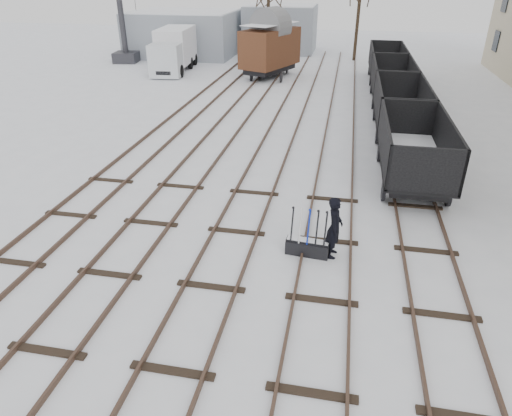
{
  "coord_description": "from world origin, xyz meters",
  "views": [
    {
      "loc": [
        3.13,
        -9.58,
        7.73
      ],
      "look_at": [
        0.75,
        2.57,
        1.2
      ],
      "focal_mm": 32.0,
      "sensor_mm": 36.0,
      "label": 1
    }
  ],
  "objects_px": {
    "ground_frame": "(307,246)",
    "box_van_wagon": "(270,47)",
    "worker": "(334,227)",
    "panel_van": "(256,51)",
    "crane": "(124,31)",
    "lorry": "(174,50)",
    "freight_wagon_a": "(413,159)"
  },
  "relations": [
    {
      "from": "freight_wagon_a",
      "to": "crane",
      "type": "relative_size",
      "value": 0.61
    },
    {
      "from": "crane",
      "to": "lorry",
      "type": "bearing_deg",
      "value": -36.49
    },
    {
      "from": "lorry",
      "to": "crane",
      "type": "xyz_separation_m",
      "value": [
        -5.8,
        3.24,
        0.98
      ]
    },
    {
      "from": "worker",
      "to": "box_van_wagon",
      "type": "distance_m",
      "value": 25.57
    },
    {
      "from": "ground_frame",
      "to": "panel_van",
      "type": "height_order",
      "value": "panel_van"
    },
    {
      "from": "worker",
      "to": "ground_frame",
      "type": "bearing_deg",
      "value": 100.33
    },
    {
      "from": "worker",
      "to": "crane",
      "type": "distance_m",
      "value": 35.31
    },
    {
      "from": "worker",
      "to": "panel_van",
      "type": "bearing_deg",
      "value": 18.01
    },
    {
      "from": "ground_frame",
      "to": "lorry",
      "type": "distance_m",
      "value": 29.2
    },
    {
      "from": "crane",
      "to": "ground_frame",
      "type": "bearing_deg",
      "value": -63.55
    },
    {
      "from": "ground_frame",
      "to": "worker",
      "type": "distance_m",
      "value": 1.02
    },
    {
      "from": "ground_frame",
      "to": "freight_wagon_a",
      "type": "xyz_separation_m",
      "value": [
        3.58,
        6.21,
        0.69
      ]
    },
    {
      "from": "worker",
      "to": "crane",
      "type": "xyz_separation_m",
      "value": [
        -20.17,
        28.94,
        1.74
      ]
    },
    {
      "from": "ground_frame",
      "to": "box_van_wagon",
      "type": "bearing_deg",
      "value": 107.76
    },
    {
      "from": "worker",
      "to": "panel_van",
      "type": "distance_m",
      "value": 31.87
    },
    {
      "from": "ground_frame",
      "to": "panel_van",
      "type": "distance_m",
      "value": 31.78
    },
    {
      "from": "ground_frame",
      "to": "worker",
      "type": "relative_size",
      "value": 0.77
    },
    {
      "from": "box_van_wagon",
      "to": "lorry",
      "type": "bearing_deg",
      "value": -164.28
    },
    {
      "from": "ground_frame",
      "to": "box_van_wagon",
      "type": "xyz_separation_m",
      "value": [
        -5.35,
        24.89,
        2.06
      ]
    },
    {
      "from": "box_van_wagon",
      "to": "lorry",
      "type": "distance_m",
      "value": 8.33
    },
    {
      "from": "freight_wagon_a",
      "to": "box_van_wagon",
      "type": "xyz_separation_m",
      "value": [
        -8.93,
        18.68,
        1.36
      ]
    },
    {
      "from": "crane",
      "to": "worker",
      "type": "bearing_deg",
      "value": -62.45
    },
    {
      "from": "crane",
      "to": "freight_wagon_a",
      "type": "bearing_deg",
      "value": -52.11
    },
    {
      "from": "freight_wagon_a",
      "to": "crane",
      "type": "xyz_separation_m",
      "value": [
        -23.0,
        22.83,
        1.73
      ]
    },
    {
      "from": "ground_frame",
      "to": "crane",
      "type": "xyz_separation_m",
      "value": [
        -19.42,
        29.04,
        2.42
      ]
    },
    {
      "from": "ground_frame",
      "to": "crane",
      "type": "relative_size",
      "value": 0.14
    },
    {
      "from": "panel_van",
      "to": "crane",
      "type": "height_order",
      "value": "crane"
    },
    {
      "from": "box_van_wagon",
      "to": "panel_van",
      "type": "distance_m",
      "value": 6.52
    },
    {
      "from": "freight_wagon_a",
      "to": "panel_van",
      "type": "relative_size",
      "value": 1.34
    },
    {
      "from": "lorry",
      "to": "crane",
      "type": "distance_m",
      "value": 6.72
    },
    {
      "from": "worker",
      "to": "lorry",
      "type": "height_order",
      "value": "lorry"
    },
    {
      "from": "freight_wagon_a",
      "to": "panel_van",
      "type": "bearing_deg",
      "value": 114.51
    }
  ]
}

